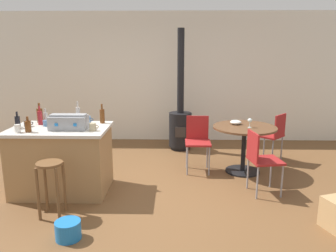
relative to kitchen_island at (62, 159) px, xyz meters
The scene contains 25 objects.
ground_plane 1.40m from the kitchen_island, ahead, with size 8.80×8.80×0.00m, color brown.
back_wall 3.22m from the kitchen_island, 64.60° to the left, with size 8.00×0.10×2.70m, color silver.
kitchen_island is the anchor object (origin of this frame).
wooden_stool 0.72m from the kitchen_island, 81.21° to the right, with size 0.30×0.30×0.66m.
dining_table 2.76m from the kitchen_island, 16.78° to the left, with size 0.99×0.99×0.75m.
folding_chair_near 3.53m from the kitchen_island, 22.55° to the left, with size 0.57×0.57×0.85m.
folding_chair_far 2.10m from the kitchen_island, 24.44° to the left, with size 0.40×0.40×0.88m.
folding_chair_left 2.70m from the kitchen_island, ahead, with size 0.46×0.46×0.87m.
wood_stove 2.63m from the kitchen_island, 51.14° to the left, with size 0.44×0.45×2.32m.
toolbox 0.58m from the kitchen_island, 30.28° to the right, with size 0.48×0.25×0.20m.
bottle_0 0.67m from the kitchen_island, 60.30° to the left, with size 0.06×0.06×0.31m.
bottle_1 0.81m from the kitchen_island, 29.62° to the left, with size 0.07×0.07×0.27m.
bottle_2 0.76m from the kitchen_island, behind, with size 0.07×0.07×0.22m.
bottle_3 0.66m from the kitchen_island, 151.50° to the left, with size 0.06×0.06×0.26m.
bottle_4 0.66m from the kitchen_island, 140.04° to the right, with size 0.08×0.08×0.20m.
bottle_5 0.75m from the kitchen_island, 140.96° to the left, with size 0.08×0.08×0.28m.
bottle_6 0.66m from the kitchen_island, 136.19° to the left, with size 0.06×0.06×0.21m.
cup_0 0.72m from the kitchen_island, 18.55° to the right, with size 0.12×0.09×0.10m.
cup_1 0.65m from the kitchen_island, 37.49° to the left, with size 0.12×0.09×0.11m.
cup_2 0.54m from the kitchen_island, 159.76° to the left, with size 0.11×0.07×0.08m.
cup_3 0.67m from the kitchen_island, behind, with size 0.12×0.09×0.08m.
cup_4 0.72m from the kitchen_island, 146.49° to the right, with size 0.11×0.07×0.10m.
wine_glass 2.83m from the kitchen_island, 15.04° to the left, with size 0.07×0.07×0.14m.
serving_bowl 2.72m from the kitchen_island, 20.50° to the left, with size 0.18×0.18×0.07m, color white.
plastic_bucket 1.33m from the kitchen_island, 69.61° to the right, with size 0.27×0.27×0.19m, color blue.
Camera 1 is at (0.23, -4.24, 1.91)m, focal length 35.36 mm.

